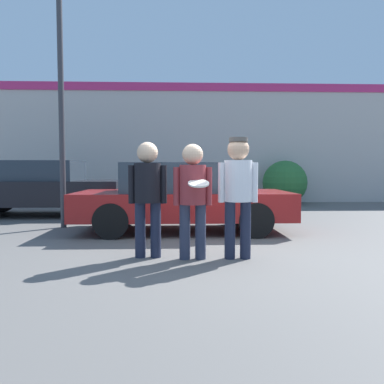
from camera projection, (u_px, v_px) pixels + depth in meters
name	position (u px, v px, depth m)	size (l,w,h in m)	color
ground_plane	(214.00, 255.00, 5.50)	(56.00, 56.00, 0.00)	#5B5956
storefront_building	(192.00, 143.00, 14.16)	(24.00, 0.22, 4.49)	beige
person_left	(148.00, 189.00, 5.30)	(0.54, 0.37, 1.64)	#1E2338
person_middle_with_frisbee	(193.00, 191.00, 5.19)	(0.54, 0.59, 1.61)	#2D3347
person_right	(238.00, 186.00, 5.22)	(0.56, 0.39, 1.70)	#1E2338
parked_car_near	(182.00, 197.00, 7.61)	(4.25, 1.89, 1.39)	maroon
parked_car_far	(38.00, 187.00, 10.22)	(4.52, 1.97, 1.49)	black
street_lamp	(73.00, 57.00, 7.92)	(1.46, 0.35, 5.89)	#38383D
shrub	(285.00, 183.00, 13.40)	(1.58, 1.58, 1.58)	#2D6B33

